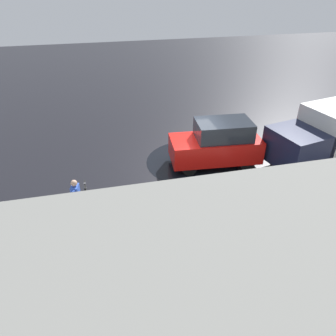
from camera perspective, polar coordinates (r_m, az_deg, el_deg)
ground_plane at (r=14.74m, az=3.66°, el=0.48°), size 60.00×60.00×0.00m
kerb_strip at (r=11.55m, az=9.68°, el=-9.92°), size 24.00×3.20×0.04m
moving_hatchback at (r=14.49m, az=8.57°, el=4.23°), size 4.03×2.02×2.06m
delivery_truck at (r=16.05m, az=26.43°, el=5.31°), size 5.69×3.14×2.60m
fire_hydrant at (r=11.72m, az=-11.19°, el=-7.00°), size 0.42×0.31×0.80m
pedestrian at (r=11.55m, az=-15.67°, el=-4.83°), size 0.30×0.56×1.62m
metal_railing at (r=10.41m, az=15.16°, el=-11.07°), size 7.24×0.04×1.05m
sign_post at (r=9.99m, az=-13.71°, el=-6.48°), size 0.07×0.44×2.40m
puddle_patch at (r=15.03m, az=4.21°, el=1.12°), size 4.19×4.19×0.01m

